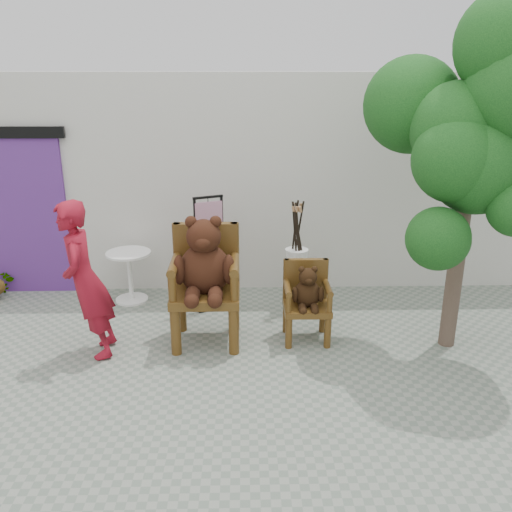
% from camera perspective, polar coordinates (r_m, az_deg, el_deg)
% --- Properties ---
extents(ground_plane, '(60.00, 60.00, 0.00)m').
position_cam_1_polar(ground_plane, '(5.64, -1.62, -13.53)').
color(ground_plane, gray).
rests_on(ground_plane, ground).
extents(back_wall, '(9.00, 1.00, 3.00)m').
position_cam_1_polar(back_wall, '(8.00, -1.66, 8.02)').
color(back_wall, beige).
rests_on(back_wall, ground).
extents(doorway, '(1.40, 0.11, 2.33)m').
position_cam_1_polar(doorway, '(8.15, -23.31, 4.25)').
color(doorway, '#59297D').
rests_on(doorway, ground).
extents(chair_big, '(0.78, 0.80, 1.52)m').
position_cam_1_polar(chair_big, '(6.16, -5.39, -1.50)').
color(chair_big, '#442B0E').
rests_on(chair_big, ground).
extents(chair_small, '(0.53, 0.50, 0.94)m').
position_cam_1_polar(chair_small, '(6.32, 5.38, -4.08)').
color(chair_small, '#442B0E').
rests_on(chair_small, ground).
extents(person, '(0.51, 0.69, 1.76)m').
position_cam_1_polar(person, '(6.11, -17.50, -2.52)').
color(person, maroon).
rests_on(person, ground).
extents(cafe_table, '(0.60, 0.60, 0.70)m').
position_cam_1_polar(cafe_table, '(7.56, -13.16, -1.50)').
color(cafe_table, white).
rests_on(cafe_table, ground).
extents(display_stand, '(0.55, 0.49, 1.51)m').
position_cam_1_polar(display_stand, '(7.18, -4.87, -0.95)').
color(display_stand, black).
rests_on(display_stand, ground).
extents(stool_bucket, '(0.32, 0.32, 1.45)m').
position_cam_1_polar(stool_bucket, '(7.12, 4.28, -0.61)').
color(stool_bucket, white).
rests_on(stool_bucket, ground).
extents(tree, '(1.99, 1.87, 3.78)m').
position_cam_1_polar(tree, '(5.92, 22.84, 13.16)').
color(tree, '#413127').
rests_on(tree, ground).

